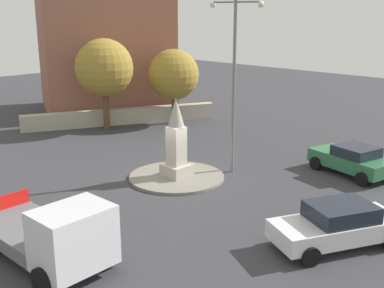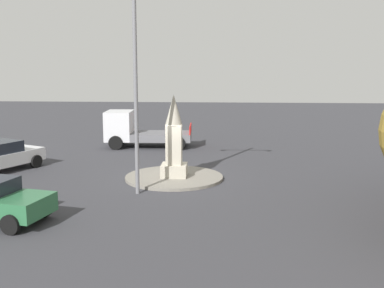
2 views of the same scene
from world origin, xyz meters
name	(u,v)px [view 2 (image 2 of 2)]	position (x,y,z in m)	size (l,w,h in m)	color
ground_plane	(174,179)	(0.00, 0.00, 0.00)	(80.00, 80.00, 0.00)	#38383D
traffic_island	(174,177)	(0.00, 0.00, 0.07)	(4.42, 4.42, 0.13)	gray
monument	(174,141)	(0.00, 0.00, 1.75)	(1.14, 1.14, 3.68)	#B2AA99
streetlamp	(135,68)	(1.23, 2.53, 5.02)	(3.00, 0.28, 8.45)	slate
truck_white_parked_right	(137,130)	(3.10, -8.10, 1.02)	(5.26, 2.56, 2.21)	silver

